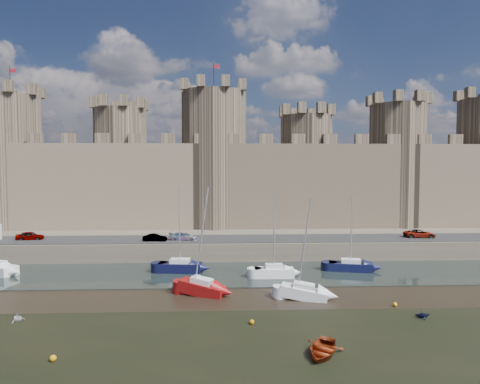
{
  "coord_description": "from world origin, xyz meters",
  "views": [
    {
      "loc": [
        3.36,
        -25.78,
        12.46
      ],
      "look_at": [
        5.37,
        22.0,
        9.82
      ],
      "focal_mm": 32.0,
      "sensor_mm": 36.0,
      "label": 1
    }
  ],
  "objects": [
    {
      "name": "buoy_3",
      "position": [
        18.93,
        11.51,
        0.2
      ],
      "size": [
        0.4,
        0.4,
        0.4
      ],
      "primitive_type": "sphere",
      "color": "orange",
      "rests_on": "ground"
    },
    {
      "name": "sailboat_1",
      "position": [
        -1.7,
        24.94,
        0.81
      ],
      "size": [
        5.34,
        2.64,
        10.26
      ],
      "rotation": [
        0.0,
        0.0,
        -0.13
      ],
      "color": "black",
      "rests_on": "ground"
    },
    {
      "name": "dinghy_7",
      "position": [
        20.03,
        8.52,
        0.31
      ],
      "size": [
        1.31,
        1.17,
        0.62
      ],
      "primitive_type": "imported",
      "rotation": [
        1.57,
        0.0,
        1.44
      ],
      "color": "black",
      "rests_on": "ground"
    },
    {
      "name": "sailboat_2",
      "position": [
        9.26,
        22.11,
        0.78
      ],
      "size": [
        4.48,
        1.83,
        9.58
      ],
      "rotation": [
        0.0,
        0.0,
        -0.02
      ],
      "color": "white",
      "rests_on": "ground"
    },
    {
      "name": "car_0",
      "position": [
        -23.32,
        34.29,
        3.11
      ],
      "size": [
        3.73,
        1.8,
        1.23
      ],
      "primitive_type": "imported",
      "rotation": [
        0.0,
        0.0,
        1.67
      ],
      "color": "gray",
      "rests_on": "quay"
    },
    {
      "name": "sailboat_4",
      "position": [
        1.35,
        15.87,
        0.78
      ],
      "size": [
        4.91,
        3.38,
        10.7
      ],
      "rotation": [
        0.0,
        0.0,
        -0.39
      ],
      "color": "maroon",
      "rests_on": "ground"
    },
    {
      "name": "car_1",
      "position": [
        -5.8,
        32.34,
        3.03
      ],
      "size": [
        3.29,
        1.34,
        1.06
      ],
      "primitive_type": "imported",
      "rotation": [
        0.0,
        0.0,
        1.5
      ],
      "color": "gray",
      "rests_on": "quay"
    },
    {
      "name": "dinghy_3",
      "position": [
        -13.3,
        9.11,
        0.32
      ],
      "size": [
        1.6,
        1.57,
        0.64
      ],
      "primitive_type": "imported",
      "rotation": [
        1.57,
        0.0,
        0.89
      ],
      "color": "white",
      "rests_on": "ground"
    },
    {
      "name": "road",
      "position": [
        0.0,
        34.0,
        2.55
      ],
      "size": [
        160.0,
        7.0,
        0.1
      ],
      "primitive_type": "cube",
      "color": "black",
      "rests_on": "quay"
    },
    {
      "name": "car_2",
      "position": [
        -1.95,
        33.09,
        3.07
      ],
      "size": [
        4.04,
        1.97,
        1.13
      ],
      "primitive_type": "imported",
      "rotation": [
        0.0,
        0.0,
        1.47
      ],
      "color": "gray",
      "rests_on": "quay"
    },
    {
      "name": "car_3",
      "position": [
        31.66,
        33.86,
        3.1
      ],
      "size": [
        4.49,
        2.41,
        1.2
      ],
      "primitive_type": "imported",
      "rotation": [
        0.0,
        0.0,
        1.47
      ],
      "color": "gray",
      "rests_on": "quay"
    },
    {
      "name": "buoy_0",
      "position": [
        -7.58,
        1.64,
        0.21
      ],
      "size": [
        0.43,
        0.43,
        0.43
      ],
      "primitive_type": "sphere",
      "color": "orange",
      "rests_on": "ground"
    },
    {
      "name": "ground",
      "position": [
        0.0,
        0.0,
        0.0
      ],
      "size": [
        160.0,
        160.0,
        0.0
      ],
      "primitive_type": "plane",
      "color": "black",
      "rests_on": "ground"
    },
    {
      "name": "sailboat_3",
      "position": [
        18.94,
        24.82,
        0.72
      ],
      "size": [
        5.46,
        3.1,
        9.01
      ],
      "rotation": [
        0.0,
        0.0,
        -0.23
      ],
      "color": "black",
      "rests_on": "ground"
    },
    {
      "name": "quay",
      "position": [
        0.0,
        60.0,
        1.25
      ],
      "size": [
        160.0,
        60.0,
        2.5
      ],
      "primitive_type": "cube",
      "color": "#4C443A",
      "rests_on": "ground"
    },
    {
      "name": "buoy_1",
      "position": [
        5.71,
        7.67,
        0.2
      ],
      "size": [
        0.39,
        0.39,
        0.39
      ],
      "primitive_type": "sphere",
      "color": "orange",
      "rests_on": "ground"
    },
    {
      "name": "sailboat_5",
      "position": [
        11.16,
        14.12,
        0.7
      ],
      "size": [
        4.77,
        2.86,
        9.64
      ],
      "rotation": [
        0.0,
        0.0,
        -0.27
      ],
      "color": "silver",
      "rests_on": "ground"
    },
    {
      "name": "water_channel",
      "position": [
        0.0,
        24.0,
        0.04
      ],
      "size": [
        160.0,
        12.0,
        0.08
      ],
      "primitive_type": "cube",
      "color": "black",
      "rests_on": "ground"
    },
    {
      "name": "dinghy_4",
      "position": [
        10.02,
        1.76,
        0.37
      ],
      "size": [
        3.79,
        4.27,
        0.73
      ],
      "primitive_type": "imported",
      "rotation": [
        1.57,
        0.0,
        5.84
      ],
      "color": "maroon",
      "rests_on": "ground"
    },
    {
      "name": "castle",
      "position": [
        -0.64,
        48.0,
        11.67
      ],
      "size": [
        108.5,
        11.0,
        29.0
      ],
      "color": "#42382B",
      "rests_on": "quay"
    }
  ]
}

